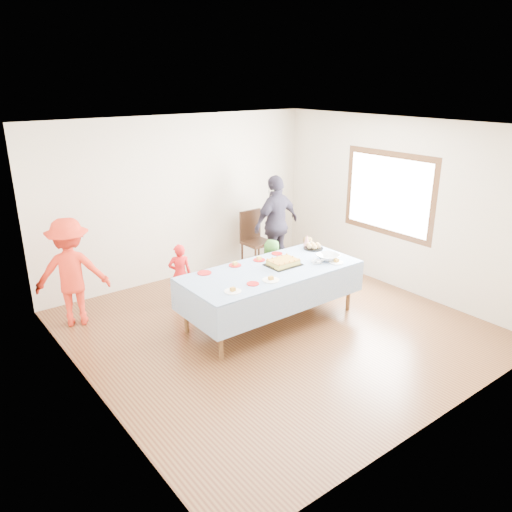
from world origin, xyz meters
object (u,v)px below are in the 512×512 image
(dining_chair, at_px, (254,236))
(adult_left, at_px, (71,272))
(party_table, at_px, (271,273))
(birthday_cake, at_px, (283,263))

(dining_chair, bearing_deg, adult_left, -177.02)
(dining_chair, height_order, adult_left, adult_left)
(dining_chair, bearing_deg, party_table, -122.15)
(birthday_cake, distance_m, adult_left, 2.89)
(dining_chair, distance_m, adult_left, 3.31)
(party_table, distance_m, birthday_cake, 0.25)
(party_table, distance_m, adult_left, 2.71)
(birthday_cake, bearing_deg, adult_left, 146.84)
(party_table, distance_m, dining_chair, 2.16)
(birthday_cake, xyz_separation_m, dining_chair, (0.88, 1.83, -0.24))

